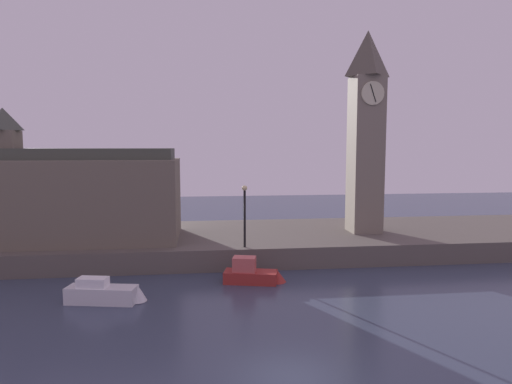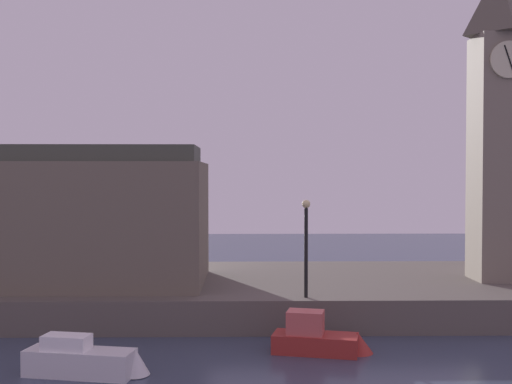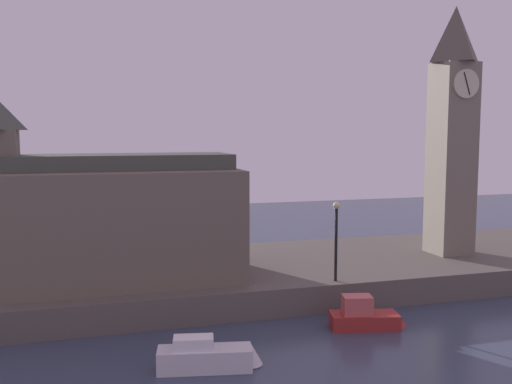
{
  "view_description": "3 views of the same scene",
  "coord_description": "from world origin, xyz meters",
  "px_view_note": "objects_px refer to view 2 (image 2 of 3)",
  "views": [
    {
      "loc": [
        -3.08,
        -14.85,
        8.28
      ],
      "look_at": [
        0.85,
        17.69,
        4.95
      ],
      "focal_mm": 31.28,
      "sensor_mm": 36.0,
      "label": 1
    },
    {
      "loc": [
        -2.89,
        -12.2,
        6.78
      ],
      "look_at": [
        -2.4,
        16.52,
        6.0
      ],
      "focal_mm": 44.26,
      "sensor_mm": 36.0,
      "label": 2
    },
    {
      "loc": [
        -12.63,
        -12.12,
        9.25
      ],
      "look_at": [
        -4.06,
        16.8,
        6.14
      ],
      "focal_mm": 39.72,
      "sensor_mm": 36.0,
      "label": 3
    }
  ],
  "objects_px": {
    "boat_dinghy_red": "(322,339)",
    "clock_tower": "(498,118)",
    "parliament_hall": "(65,216)",
    "boat_ferry_white": "(88,360)",
    "streetlamp": "(306,237)"
  },
  "relations": [
    {
      "from": "boat_dinghy_red",
      "to": "clock_tower",
      "type": "bearing_deg",
      "value": 38.1
    },
    {
      "from": "clock_tower",
      "to": "boat_ferry_white",
      "type": "xyz_separation_m",
      "value": [
        -17.94,
        -10.18,
        -9.11
      ]
    },
    {
      "from": "parliament_hall",
      "to": "boat_ferry_white",
      "type": "xyz_separation_m",
      "value": [
        3.49,
        -9.62,
        -4.24
      ]
    },
    {
      "from": "boat_ferry_white",
      "to": "boat_dinghy_red",
      "type": "height_order",
      "value": "boat_dinghy_red"
    },
    {
      "from": "streetlamp",
      "to": "boat_dinghy_red",
      "type": "height_order",
      "value": "streetlamp"
    },
    {
      "from": "clock_tower",
      "to": "parliament_hall",
      "type": "relative_size",
      "value": 1.2
    },
    {
      "from": "clock_tower",
      "to": "streetlamp",
      "type": "relative_size",
      "value": 3.73
    },
    {
      "from": "boat_ferry_white",
      "to": "streetlamp",
      "type": "bearing_deg",
      "value": 36.13
    },
    {
      "from": "clock_tower",
      "to": "boat_ferry_white",
      "type": "bearing_deg",
      "value": -150.42
    },
    {
      "from": "boat_ferry_white",
      "to": "boat_dinghy_red",
      "type": "relative_size",
      "value": 1.08
    },
    {
      "from": "parliament_hall",
      "to": "boat_dinghy_red",
      "type": "xyz_separation_m",
      "value": [
        11.73,
        -7.04,
        -4.23
      ]
    },
    {
      "from": "streetlamp",
      "to": "boat_ferry_white",
      "type": "distance_m",
      "value": 10.43
    },
    {
      "from": "parliament_hall",
      "to": "boat_ferry_white",
      "type": "relative_size",
      "value": 2.98
    },
    {
      "from": "parliament_hall",
      "to": "boat_dinghy_red",
      "type": "distance_m",
      "value": 14.32
    },
    {
      "from": "boat_ferry_white",
      "to": "boat_dinghy_red",
      "type": "bearing_deg",
      "value": 17.37
    }
  ]
}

